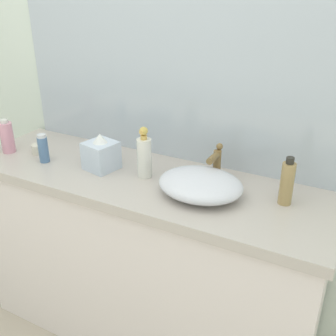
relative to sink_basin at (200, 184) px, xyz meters
name	(u,v)px	position (x,y,z in m)	size (l,w,h in m)	color
bathroom_wall_rear	(182,71)	(-0.24, 0.32, 0.35)	(6.00, 0.06, 2.60)	silver
vanity_counter	(143,262)	(-0.29, 0.03, -0.50)	(1.63, 0.51, 0.91)	white
wall_mirror_panel	(168,10)	(-0.29, 0.28, 0.60)	(1.53, 0.01, 1.29)	#B2BCC6
sink_basin	(200,184)	(0.00, 0.00, 0.00)	(0.33, 0.28, 0.09)	silver
faucet	(216,160)	(0.00, 0.16, 0.04)	(0.03, 0.12, 0.15)	brown
soap_dispenser	(144,156)	(-0.27, 0.04, 0.05)	(0.06, 0.06, 0.22)	silver
lotion_bottle	(43,148)	(-0.75, -0.05, 0.02)	(0.04, 0.04, 0.13)	#4F7099
perfume_bottle	(287,183)	(0.30, 0.09, 0.04)	(0.05, 0.05, 0.19)	#A78953
spray_can	(7,137)	(-0.99, -0.04, 0.03)	(0.06, 0.06, 0.16)	pink
tissue_box	(101,154)	(-0.48, 0.02, 0.02)	(0.15, 0.15, 0.16)	silver
candle_jar	(38,149)	(-0.85, 0.01, -0.02)	(0.06, 0.06, 0.04)	beige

